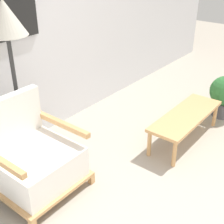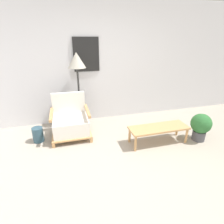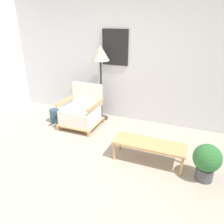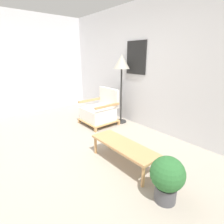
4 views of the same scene
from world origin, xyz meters
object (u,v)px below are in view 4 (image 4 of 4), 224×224
at_px(floor_lamp, 122,66).
at_px(coffee_table, 123,146).
at_px(armchair, 100,112).
at_px(vase, 84,112).
at_px(potted_plant, 167,177).

distance_m(floor_lamp, coffee_table, 2.10).
xyz_separation_m(armchair, coffee_table, (1.59, -0.71, -0.01)).
distance_m(floor_lamp, vase, 1.60).
xyz_separation_m(armchair, potted_plant, (2.43, -0.84, 0.01)).
height_order(floor_lamp, vase, floor_lamp).
bearing_deg(floor_lamp, vase, -148.55).
relative_size(vase, potted_plant, 0.53).
xyz_separation_m(floor_lamp, vase, (-0.88, -0.54, -1.22)).
height_order(floor_lamp, potted_plant, floor_lamp).
bearing_deg(potted_plant, armchair, 160.99).
relative_size(armchair, potted_plant, 1.53).
bearing_deg(floor_lamp, armchair, -117.13).
relative_size(floor_lamp, coffee_table, 1.44).
height_order(vase, potted_plant, potted_plant).
xyz_separation_m(armchair, vase, (-0.64, -0.07, -0.16)).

